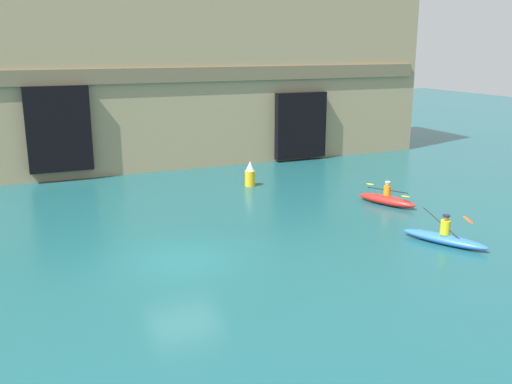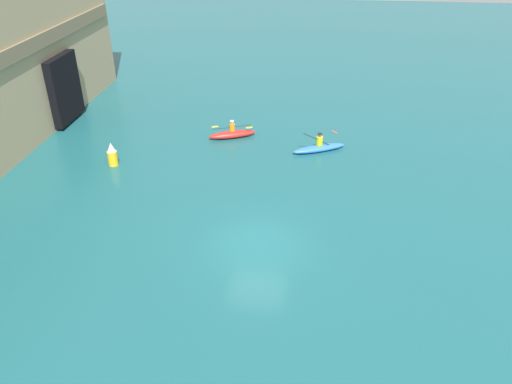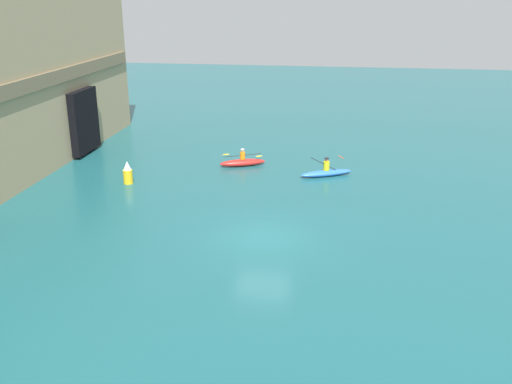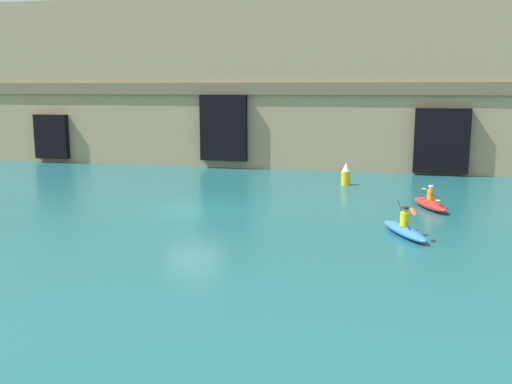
# 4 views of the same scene
# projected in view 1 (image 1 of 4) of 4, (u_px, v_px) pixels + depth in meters

# --- Properties ---
(ground_plane) EXTENTS (120.00, 120.00, 0.00)m
(ground_plane) POSITION_uv_depth(u_px,v_px,m) (182.00, 259.00, 19.48)
(ground_plane) COLOR #195156
(cliff_bluff) EXTENTS (45.32, 7.04, 11.65)m
(cliff_bluff) POSITION_uv_depth(u_px,v_px,m) (56.00, 68.00, 32.32)
(cliff_bluff) COLOR #9E8966
(cliff_bluff) RESTS_ON ground
(kayak_red) EXTENTS (1.73, 2.89, 1.10)m
(kayak_red) POSITION_uv_depth(u_px,v_px,m) (387.00, 199.00, 25.97)
(kayak_red) COLOR red
(kayak_red) RESTS_ON ground
(kayak_blue) EXTENTS (1.98, 3.16, 1.25)m
(kayak_blue) POSITION_uv_depth(u_px,v_px,m) (444.00, 238.00, 20.87)
(kayak_blue) COLOR blue
(kayak_blue) RESTS_ON ground
(marker_buoy) EXTENTS (0.53, 0.53, 1.31)m
(marker_buoy) POSITION_uv_depth(u_px,v_px,m) (250.00, 175.00, 29.36)
(marker_buoy) COLOR yellow
(marker_buoy) RESTS_ON ground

